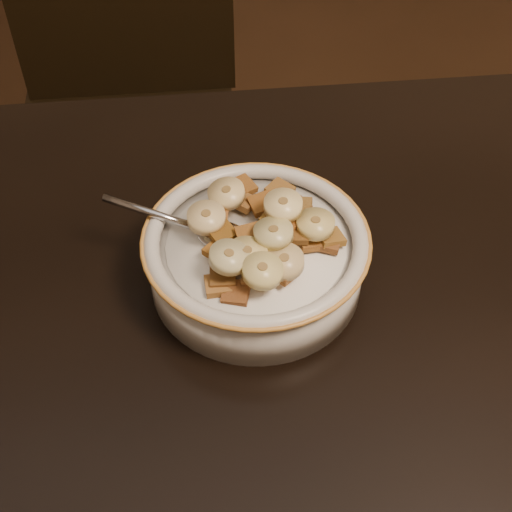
{
  "coord_description": "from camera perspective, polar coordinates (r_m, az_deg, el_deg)",
  "views": [
    {
      "loc": [
        0.04,
        -0.23,
        1.22
      ],
      "look_at": [
        0.06,
        0.17,
        0.78
      ],
      "focal_mm": 50.0,
      "sensor_mm": 36.0,
      "label": 1
    }
  ],
  "objects": [
    {
      "name": "cereal_square_23",
      "position": [
        0.62,
        -1.96,
        5.17
      ],
      "size": [
        0.02,
        0.02,
        0.01
      ],
      "primitive_type": "cube",
      "rotation": [
        -0.24,
        0.13,
        1.59
      ],
      "color": "#9A621E",
      "rests_on": "milk"
    },
    {
      "name": "banana_slice_2",
      "position": [
        0.53,
        0.53,
        -1.2
      ],
      "size": [
        0.03,
        0.03,
        0.01
      ],
      "primitive_type": "cylinder",
      "rotation": [
        0.1,
        0.07,
        0.11
      ],
      "color": "tan",
      "rests_on": "milk"
    },
    {
      "name": "cereal_square_8",
      "position": [
        0.59,
        4.82,
        2.66
      ],
      "size": [
        0.02,
        0.02,
        0.01
      ],
      "primitive_type": "cube",
      "rotation": [
        0.09,
        -0.03,
        1.5
      ],
      "color": "brown",
      "rests_on": "milk"
    },
    {
      "name": "spoon",
      "position": [
        0.59,
        -2.72,
        1.66
      ],
      "size": [
        0.05,
        0.04,
        0.01
      ],
      "primitive_type": "ellipsoid",
      "rotation": [
        0.0,
        0.0,
        4.41
      ],
      "color": "#A4A7B0",
      "rests_on": "cereal_bowl"
    },
    {
      "name": "banana_slice_0",
      "position": [
        0.54,
        2.26,
        -0.46
      ],
      "size": [
        0.04,
        0.04,
        0.01
      ],
      "primitive_type": "cylinder",
      "rotation": [
        0.09,
        -0.1,
        0.24
      ],
      "color": "#D7B46D",
      "rests_on": "milk"
    },
    {
      "name": "cereal_square_26",
      "position": [
        0.54,
        -0.03,
        -1.49
      ],
      "size": [
        0.02,
        0.02,
        0.01
      ],
      "primitive_type": "cube",
      "rotation": [
        -0.21,
        0.0,
        2.93
      ],
      "color": "olive",
      "rests_on": "milk"
    },
    {
      "name": "banana_slice_6",
      "position": [
        0.55,
        1.4,
        1.83
      ],
      "size": [
        0.04,
        0.04,
        0.01
      ],
      "primitive_type": "cylinder",
      "rotation": [
        -0.09,
        0.02,
        0.92
      ],
      "color": "#D2C681",
      "rests_on": "milk"
    },
    {
      "name": "cereal_square_27",
      "position": [
        0.61,
        3.22,
        4.08
      ],
      "size": [
        0.03,
        0.03,
        0.01
      ],
      "primitive_type": "cube",
      "rotation": [
        0.16,
        -0.16,
        2.26
      ],
      "color": "brown",
      "rests_on": "milk"
    },
    {
      "name": "table",
      "position": [
        0.54,
        -5.94,
        -17.62
      ],
      "size": [
        1.44,
        0.96,
        0.04
      ],
      "primitive_type": "cube",
      "rotation": [
        0.0,
        0.0,
        0.05
      ],
      "color": "black",
      "rests_on": "floor"
    },
    {
      "name": "cereal_square_15",
      "position": [
        0.55,
        1.12,
        0.08
      ],
      "size": [
        0.03,
        0.03,
        0.01
      ],
      "primitive_type": "cube",
      "rotation": [
        0.23,
        0.15,
        1.04
      ],
      "color": "#9D6724",
      "rests_on": "milk"
    },
    {
      "name": "cereal_square_20",
      "position": [
        0.56,
        -0.5,
        1.63
      ],
      "size": [
        0.02,
        0.02,
        0.01
      ],
      "primitive_type": "cube",
      "rotation": [
        -0.09,
        -0.13,
        1.77
      ],
      "color": "#965218",
      "rests_on": "milk"
    },
    {
      "name": "cereal_square_9",
      "position": [
        0.56,
        -2.95,
        0.44
      ],
      "size": [
        0.03,
        0.03,
        0.01
      ],
      "primitive_type": "cube",
      "rotation": [
        -0.03,
        0.0,
        0.81
      ],
      "color": "brown",
      "rests_on": "milk"
    },
    {
      "name": "cereal_square_4",
      "position": [
        0.59,
        -3.55,
        3.09
      ],
      "size": [
        0.03,
        0.03,
        0.01
      ],
      "primitive_type": "cube",
      "rotation": [
        0.05,
        0.02,
        0.37
      ],
      "color": "brown",
      "rests_on": "milk"
    },
    {
      "name": "banana_slice_8",
      "position": [
        0.54,
        -2.15,
        -0.09
      ],
      "size": [
        0.04,
        0.04,
        0.01
      ],
      "primitive_type": "cylinder",
      "rotation": [
        0.08,
        -0.09,
        2.24
      ],
      "color": "#C8B77F",
      "rests_on": "milk"
    },
    {
      "name": "cereal_square_28",
      "position": [
        0.55,
        -0.72,
        0.26
      ],
      "size": [
        0.03,
        0.03,
        0.01
      ],
      "primitive_type": "cube",
      "rotation": [
        -0.17,
        -0.15,
        2.64
      ],
      "color": "brown",
      "rests_on": "milk"
    },
    {
      "name": "banana_slice_1",
      "position": [
        0.59,
        -2.37,
        5.0
      ],
      "size": [
        0.04,
        0.04,
        0.02
      ],
      "primitive_type": "cylinder",
      "rotation": [
        -0.12,
        -0.13,
        1.19
      ],
      "color": "beige",
      "rests_on": "milk"
    },
    {
      "name": "banana_slice_5",
      "position": [
        0.57,
        2.18,
        4.07
      ],
      "size": [
        0.04,
        0.04,
        0.01
      ],
      "primitive_type": "cylinder",
      "rotation": [
        0.03,
        -0.05,
        0.72
      ],
      "color": "#FEEA99",
      "rests_on": "milk"
    },
    {
      "name": "cereal_square_24",
      "position": [
        0.59,
        -3.44,
        2.79
      ],
      "size": [
        0.02,
        0.02,
        0.01
      ],
      "primitive_type": "cube",
      "rotation": [
        -0.18,
        -0.02,
        1.63
      ],
      "color": "brown",
      "rests_on": "milk"
    },
    {
      "name": "cereal_square_1",
      "position": [
        0.62,
        1.92,
        5.29
      ],
      "size": [
        0.03,
        0.03,
        0.01
      ],
      "primitive_type": "cube",
      "rotation": [
        0.02,
        -0.08,
        2.43
      ],
      "color": "brown",
      "rests_on": "milk"
    },
    {
      "name": "cereal_square_14",
      "position": [
        0.57,
        3.17,
        1.81
      ],
      "size": [
        0.02,
        0.02,
        0.01
      ],
      "primitive_type": "cube",
      "rotation": [
        -0.04,
        -0.03,
        3.09
      ],
      "color": "brown",
      "rests_on": "milk"
    },
    {
      "name": "cereal_bowl",
      "position": [
        0.6,
        0.0,
        -0.55
      ],
      "size": [
        0.18,
        0.18,
        0.04
      ],
      "primitive_type": "cylinder",
      "color": "beige",
      "rests_on": "table"
    },
    {
      "name": "cereal_square_0",
      "position": [
        0.55,
        2.18,
        -1.25
      ],
      "size": [
        0.03,
        0.03,
        0.01
      ],
      "primitive_type": "cube",
      "rotation": [
        0.13,
        -0.01,
        2.39
      ],
      "color": "#985B2C",
      "rests_on": "milk"
    },
    {
      "name": "banana_slice_4",
      "position": [
        0.57,
        4.77,
        2.56
      ],
      "size": [
        0.04,
        0.04,
        0.01
      ],
      "primitive_type": "cylinder",
      "rotation": [
        0.03,
        0.02,
        2.73
      ],
      "color": "tan",
      "rests_on": "milk"
    },
    {
      "name": "cereal_square_19",
      "position": [
        0.62,
        -1.11,
        5.59
      ],
      "size": [
        0.03,
        0.03,
        0.01
      ],
      "primitive_type": "cube",
      "rotation": [
        0.07,
        -0.13,
        2.15
      ],
      "color": "#93591C",
      "rests_on": "milk"
    },
    {
      "name": "cereal_square_10",
      "position": [
        0.61,
        2.66,
        4.32
      ],
      "size": [
        0.03,
        0.03,
        0.01
      ],
      "primitive_type": "cube",
      "rotation": [
        0.21,
        0.1,
        0.79
      ],
      "color": "brown",
      "rests_on": "milk"
    },
    {
      "name": "cereal_square_16",
      "position": [
        0.59,
        -3.89,
        3.26
      ],
      "size": [
        0.03,
        0.03,
        0.01
      ],
      "primitive_type": "cube",
      "rotation": [
        -0.14,
        -0.03,
        1.88
      ],
      "color": "brown",
      "rests_on": "milk"
    },
    {
      "name": "cereal_square_3",
      "position": [
        0.58,
        -3.29,
        2.84
      ],
      "size": [
        0.02,
        0.02,
        0.01
      ],
      "primitive_type": "cube",
      "rotation": [
        -0.2,
        -0.17,
        3.07
      ],
      "color": "brown",
      "rests_on": "milk"
    },
    {
      "name": "chair",
      "position": [
        1.28,
        -10.33,
        9.48
      ],
      "size": [
        0.41,
        0.41,
        0.88
      ],
      "primitive_type": "cube",
      "rotation": [
        0.0,
        0.0,
        0.05
      ],
      "color": "black",
      "rests_on": "floor"
    },
    {
      "name": "milk",
      "position": [
        0.58,
        0.0,
        0.86
      ],
      "size": [
        0.15,
        0.15,
        0.0
      ],
      "primitive_type": "cylinder",
      "color": "white",
      "rests_on": "cereal_bowl"
    },
    {
      "name": "cereal_square_5",
      "position": [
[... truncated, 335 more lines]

